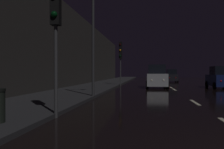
# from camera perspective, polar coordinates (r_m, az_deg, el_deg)

# --- Properties ---
(ground) EXTENTS (27.64, 84.00, 0.02)m
(ground) POSITION_cam_1_polar(r_m,az_deg,el_deg) (28.95, 12.99, -2.50)
(ground) COLOR black
(sidewalk_left) EXTENTS (4.40, 84.00, 0.15)m
(sidewalk_left) POSITION_cam_1_polar(r_m,az_deg,el_deg) (29.31, -2.03, -2.29)
(sidewalk_left) COLOR #28282B
(sidewalk_left) RESTS_ON ground
(building_facade_left) EXTENTS (0.80, 63.00, 7.93)m
(building_facade_left) POSITION_cam_1_polar(r_m,az_deg,el_deg) (26.60, -8.94, 5.81)
(building_facade_left) COLOR #2D2B28
(building_facade_left) RESTS_ON ground
(lane_centerline) EXTENTS (0.16, 19.13, 0.01)m
(lane_centerline) POSITION_cam_1_polar(r_m,az_deg,el_deg) (16.66, 16.56, -4.71)
(lane_centerline) COLOR beige
(lane_centerline) RESTS_ON ground
(traffic_light_far_left) EXTENTS (0.34, 0.47, 4.93)m
(traffic_light_far_left) POSITION_cam_1_polar(r_m,az_deg,el_deg) (27.10, 2.03, 4.92)
(traffic_light_far_left) COLOR #38383A
(traffic_light_far_left) RESTS_ON ground
(traffic_light_near_left) EXTENTS (0.33, 0.47, 4.99)m
(traffic_light_near_left) POSITION_cam_1_polar(r_m,az_deg,el_deg) (8.47, -13.27, 14.95)
(traffic_light_near_left) COLOR #38383A
(traffic_light_near_left) RESTS_ON ground
(streetlamp_overhead) EXTENTS (1.70, 0.44, 6.99)m
(streetlamp_overhead) POSITION_cam_1_polar(r_m,az_deg,el_deg) (14.35, -2.65, 13.13)
(streetlamp_overhead) COLOR #2D2D30
(streetlamp_overhead) RESTS_ON ground
(car_approaching_headlights) EXTENTS (2.06, 4.47, 2.25)m
(car_approaching_headlights) POSITION_cam_1_polar(r_m,az_deg,el_deg) (23.83, 10.55, -0.65)
(car_approaching_headlights) COLOR #A5A8AD
(car_approaching_headlights) RESTS_ON ground
(car_parked_right_far) EXTENTS (1.92, 4.15, 2.09)m
(car_parked_right_far) POSITION_cam_1_polar(r_m,az_deg,el_deg) (25.09, 24.24, -0.80)
(car_parked_right_far) COLOR #141E51
(car_parked_right_far) RESTS_ON ground
(car_distant_taillights) EXTENTS (1.81, 3.91, 1.97)m
(car_distant_taillights) POSITION_cam_1_polar(r_m,az_deg,el_deg) (38.75, 13.93, -0.39)
(car_distant_taillights) COLOR black
(car_distant_taillights) RESTS_ON ground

